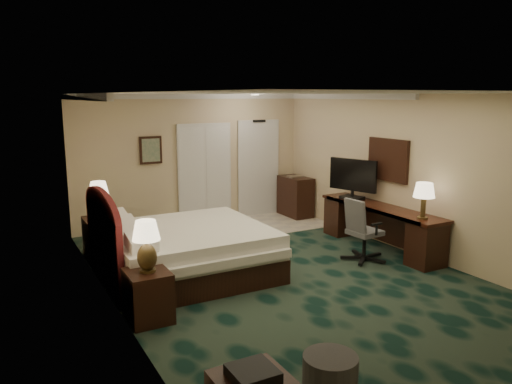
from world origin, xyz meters
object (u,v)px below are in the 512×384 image
lamp_far (99,200)px  minibar (295,197)px  bed_bench (252,245)px  lamp_near (147,246)px  desk (380,227)px  bed (188,252)px  nightstand_near (148,296)px  nightstand_far (102,238)px  ottoman (330,374)px  tv (353,179)px  desk_chair (365,229)px

lamp_far → minibar: 4.58m
lamp_far → bed_bench: lamp_far is taller
lamp_near → desk: lamp_near is taller
bed → nightstand_near: 1.57m
nightstand_far → minibar: size_ratio=0.75×
bed → ottoman: 3.50m
nightstand_far → ottoman: size_ratio=1.32×
tv → bed: bearing=167.0°
minibar → desk_chair: bearing=-102.4°
desk_chair → tv: bearing=55.6°
nightstand_near → minibar: (4.45, 3.62, 0.14)m
bed → lamp_near: bearing=-128.3°
bed_bench → ottoman: bed_bench is taller
nightstand_far → lamp_far: bearing=-107.5°
desk → desk_chair: (-0.67, -0.38, 0.14)m
bed_bench → tv: 2.36m
lamp_far → tv: 4.53m
lamp_near → tv: 4.68m
ottoman → nightstand_far: bearing=101.2°
nightstand_near → lamp_far: size_ratio=0.98×
desk_chair → bed_bench: bearing=140.4°
bed → nightstand_near: bearing=-128.6°
lamp_far → minibar: bearing=12.0°
nightstand_near → lamp_far: 2.76m
nightstand_far → desk: bearing=-22.9°
lamp_far → bed_bench: size_ratio=0.54×
desk → minibar: bearing=89.6°
desk → tv: tv is taller
lamp_near → desk_chair: bearing=7.5°
nightstand_far → lamp_far: size_ratio=1.06×
bed_bench → desk_chair: size_ratio=1.11×
ottoman → minibar: 6.82m
ottoman → minibar: (3.44, 5.89, 0.26)m
bed → bed_bench: 1.30m
bed → desk: (3.45, -0.36, 0.02)m
nightstand_near → bed_bench: (2.23, 1.55, -0.11)m
nightstand_far → minibar: bearing=11.4°
lamp_far → lamp_near: bearing=-89.9°
ottoman → desk_chair: bearing=45.0°
lamp_near → ottoman: size_ratio=1.23×
ottoman → lamp_far: bearing=101.5°
bed_bench → desk: desk is taller
lamp_near → desk: size_ratio=0.24×
tv → minibar: bearing=69.3°
bed_bench → tv: (2.17, 0.06, 0.94)m
nightstand_near → minibar: bearing=39.2°
desk_chair → nightstand_near: bearing=-177.4°
bed_bench → nightstand_near: bearing=-156.8°
tv → desk_chair: tv is taller
bed → lamp_far: size_ratio=3.65×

